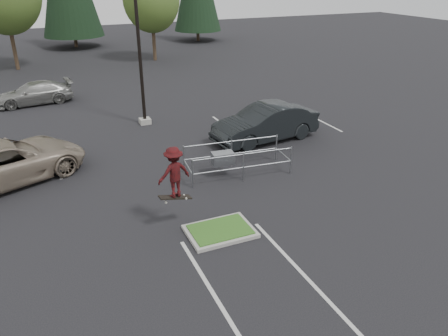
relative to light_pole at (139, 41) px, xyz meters
name	(u,v)px	position (x,y,z in m)	size (l,w,h in m)	color
ground	(220,233)	(-0.50, -12.00, -4.56)	(120.00, 120.00, 0.00)	black
grass_median	(220,231)	(-0.50, -12.00, -4.48)	(2.20, 1.60, 0.16)	#9B9A91
stall_lines	(138,170)	(-1.85, -5.98, -4.56)	(22.62, 17.60, 0.01)	beige
light_pole	(139,41)	(0.00, 0.00, 0.00)	(0.70, 0.60, 10.12)	#9B9A91
decid_c	(151,1)	(5.49, 17.83, 0.69)	(5.12, 5.12, 8.38)	#38281C
cart_corral	(226,158)	(1.51, -7.95, -3.78)	(4.49, 1.98, 1.24)	gray
skateboarder	(174,173)	(-1.70, -11.00, -2.54)	(1.22, 0.85, 1.94)	black
car_l_tan	(5,163)	(-7.00, -5.00, -3.69)	(2.89, 6.26, 1.74)	gray
car_r_charc	(265,123)	(4.98, -5.00, -3.65)	(1.93, 5.53, 1.82)	black
car_far_silver	(34,93)	(-5.50, 6.73, -3.86)	(1.94, 4.78, 1.39)	gray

